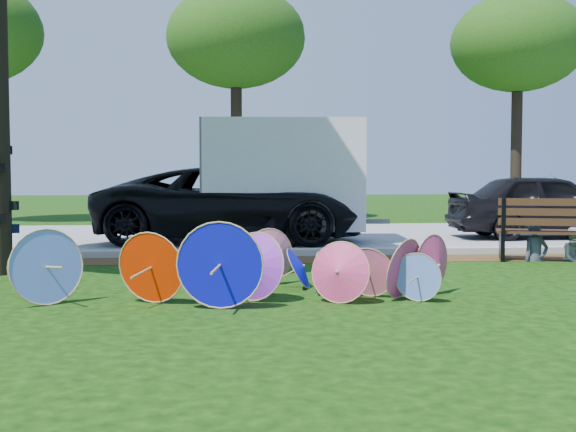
% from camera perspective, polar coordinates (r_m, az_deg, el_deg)
% --- Properties ---
extents(ground, '(90.00, 90.00, 0.00)m').
position_cam_1_polar(ground, '(7.85, -2.40, -7.43)').
color(ground, black).
rests_on(ground, ground).
extents(mulch_strip, '(90.00, 1.00, 0.01)m').
position_cam_1_polar(mulch_strip, '(12.30, -3.33, -3.51)').
color(mulch_strip, '#472D16').
rests_on(mulch_strip, ground).
extents(curb, '(90.00, 0.30, 0.12)m').
position_cam_1_polar(curb, '(12.99, -3.41, -2.91)').
color(curb, '#B7B5AD').
rests_on(curb, ground).
extents(street, '(90.00, 8.00, 0.01)m').
position_cam_1_polar(street, '(17.12, -3.78, -1.60)').
color(street, gray).
rests_on(street, ground).
extents(parasol_pile, '(5.48, 1.98, 0.97)m').
position_cam_1_polar(parasol_pile, '(8.44, -3.54, -3.96)').
color(parasol_pile, '#DF3C73').
rests_on(parasol_pile, ground).
extents(black_van, '(5.99, 3.11, 1.61)m').
position_cam_1_polar(black_van, '(15.59, -4.46, 0.87)').
color(black_van, black).
rests_on(black_van, ground).
extents(dark_pickup, '(4.41, 1.82, 1.50)m').
position_cam_1_polar(dark_pickup, '(17.58, 19.70, 0.77)').
color(dark_pickup, black).
rests_on(dark_pickup, ground).
extents(cargo_trailer, '(3.41, 2.27, 2.91)m').
position_cam_1_polar(cargo_trailer, '(15.49, -0.39, 3.27)').
color(cargo_trailer, white).
rests_on(cargo_trailer, ground).
extents(park_bench, '(2.16, 1.36, 1.05)m').
position_cam_1_polar(park_bench, '(12.98, 20.53, -1.04)').
color(park_bench, black).
rests_on(park_bench, ground).
extents(person_left, '(0.53, 0.41, 1.31)m').
position_cam_1_polar(person_left, '(12.87, 19.04, -0.49)').
color(person_left, '#3D4754').
rests_on(person_left, ground).
extents(person_right, '(0.55, 0.44, 1.10)m').
position_cam_1_polar(person_right, '(13.17, 21.81, -0.91)').
color(person_right, '#BABAC3').
rests_on(person_right, ground).
extents(bg_trees, '(21.73, 5.01, 7.40)m').
position_cam_1_polar(bg_trees, '(23.44, -3.10, 13.87)').
color(bg_trees, black).
rests_on(bg_trees, ground).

